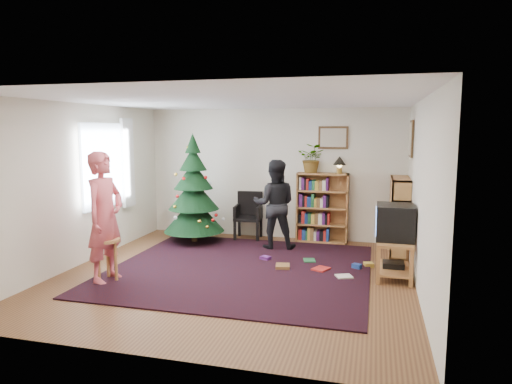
% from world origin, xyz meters
% --- Properties ---
extents(floor, '(5.00, 5.00, 0.00)m').
position_xyz_m(floor, '(0.00, 0.00, 0.00)').
color(floor, brown).
rests_on(floor, ground).
extents(ceiling, '(5.00, 5.00, 0.00)m').
position_xyz_m(ceiling, '(0.00, 0.00, 2.50)').
color(ceiling, white).
rests_on(ceiling, wall_back).
extents(wall_back, '(5.00, 0.02, 2.50)m').
position_xyz_m(wall_back, '(0.00, 2.50, 1.25)').
color(wall_back, silver).
rests_on(wall_back, floor).
extents(wall_front, '(5.00, 0.02, 2.50)m').
position_xyz_m(wall_front, '(0.00, -2.50, 1.25)').
color(wall_front, silver).
rests_on(wall_front, floor).
extents(wall_left, '(0.02, 5.00, 2.50)m').
position_xyz_m(wall_left, '(-2.50, 0.00, 1.25)').
color(wall_left, silver).
rests_on(wall_left, floor).
extents(wall_right, '(0.02, 5.00, 2.50)m').
position_xyz_m(wall_right, '(2.50, 0.00, 1.25)').
color(wall_right, silver).
rests_on(wall_right, floor).
extents(rug, '(3.80, 3.60, 0.02)m').
position_xyz_m(rug, '(0.00, 0.30, 0.01)').
color(rug, black).
rests_on(rug, floor).
extents(window_pane, '(0.04, 1.20, 1.40)m').
position_xyz_m(window_pane, '(-2.47, 0.60, 1.50)').
color(window_pane, silver).
rests_on(window_pane, wall_left).
extents(curtain, '(0.06, 0.35, 1.60)m').
position_xyz_m(curtain, '(-2.43, 1.30, 1.50)').
color(curtain, white).
rests_on(curtain, wall_left).
extents(picture_back, '(0.55, 0.03, 0.42)m').
position_xyz_m(picture_back, '(1.15, 2.48, 1.95)').
color(picture_back, '#4C3319').
rests_on(picture_back, wall_back).
extents(picture_right, '(0.03, 0.50, 0.60)m').
position_xyz_m(picture_right, '(2.48, 1.75, 1.95)').
color(picture_right, '#4C3319').
rests_on(picture_right, wall_right).
extents(christmas_tree, '(1.12, 1.12, 2.04)m').
position_xyz_m(christmas_tree, '(-1.32, 1.69, 0.85)').
color(christmas_tree, '#3F2816').
rests_on(christmas_tree, rug).
extents(bookshelf_back, '(0.95, 0.30, 1.30)m').
position_xyz_m(bookshelf_back, '(0.99, 2.34, 0.66)').
color(bookshelf_back, '#A07039').
rests_on(bookshelf_back, floor).
extents(bookshelf_right, '(0.30, 0.95, 1.30)m').
position_xyz_m(bookshelf_right, '(2.34, 1.85, 0.66)').
color(bookshelf_right, '#A07039').
rests_on(bookshelf_right, floor).
extents(tv_stand, '(0.49, 0.88, 0.55)m').
position_xyz_m(tv_stand, '(2.22, 0.52, 0.32)').
color(tv_stand, '#A07039').
rests_on(tv_stand, floor).
extents(crt_tv, '(0.53, 0.57, 0.50)m').
position_xyz_m(crt_tv, '(2.22, 0.52, 0.80)').
color(crt_tv, black).
rests_on(crt_tv, tv_stand).
extents(armchair, '(0.54, 0.54, 0.90)m').
position_xyz_m(armchair, '(-0.41, 2.30, 0.48)').
color(armchair, black).
rests_on(armchair, rug).
extents(stool, '(0.36, 0.36, 0.60)m').
position_xyz_m(stool, '(-1.64, -0.68, 0.47)').
color(stool, '#A07039').
rests_on(stool, floor).
extents(person_standing, '(0.50, 0.70, 1.81)m').
position_xyz_m(person_standing, '(-1.65, -0.67, 0.90)').
color(person_standing, '#D5555E').
rests_on(person_standing, rug).
extents(person_by_chair, '(0.86, 0.72, 1.58)m').
position_xyz_m(person_by_chair, '(0.23, 1.65, 0.79)').
color(person_by_chair, black).
rests_on(person_by_chair, rug).
extents(potted_plant, '(0.56, 0.51, 0.54)m').
position_xyz_m(potted_plant, '(0.79, 2.34, 1.57)').
color(potted_plant, gray).
rests_on(potted_plant, bookshelf_back).
extents(table_lamp, '(0.24, 0.24, 0.32)m').
position_xyz_m(table_lamp, '(1.29, 2.34, 1.51)').
color(table_lamp, '#A57F33').
rests_on(table_lamp, bookshelf_back).
extents(floor_clutter, '(1.82, 0.89, 0.08)m').
position_xyz_m(floor_clutter, '(1.16, 0.67, 0.04)').
color(floor_clutter, '#A51E19').
rests_on(floor_clutter, rug).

